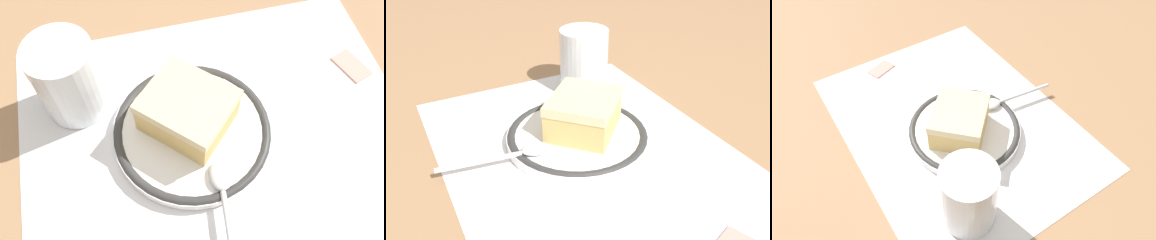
# 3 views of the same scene
# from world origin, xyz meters

# --- Properties ---
(ground_plane) EXTENTS (2.40, 2.40, 0.00)m
(ground_plane) POSITION_xyz_m (0.00, 0.00, 0.00)
(ground_plane) COLOR #9E7551
(placemat) EXTENTS (0.47, 0.36, 0.00)m
(placemat) POSITION_xyz_m (0.00, 0.00, 0.00)
(placemat) COLOR white
(placemat) RESTS_ON ground_plane
(plate) EXTENTS (0.19, 0.19, 0.02)m
(plate) POSITION_xyz_m (0.03, -0.00, 0.01)
(plate) COLOR white
(plate) RESTS_ON placemat
(cake_slice) EXTENTS (0.13, 0.13, 0.05)m
(cake_slice) POSITION_xyz_m (0.03, -0.01, 0.04)
(cake_slice) COLOR #DBB76B
(cake_slice) RESTS_ON plate
(spoon) EXTENTS (0.03, 0.14, 0.01)m
(spoon) POSITION_xyz_m (0.02, 0.09, 0.02)
(spoon) COLOR silver
(spoon) RESTS_ON plate
(cup) EXTENTS (0.08, 0.08, 0.10)m
(cup) POSITION_xyz_m (0.16, -0.08, 0.05)
(cup) COLOR silver
(cup) RESTS_ON placemat
(sugar_packet) EXTENTS (0.05, 0.06, 0.01)m
(sugar_packet) POSITION_xyz_m (-0.20, -0.05, 0.00)
(sugar_packet) COLOR #E5998C
(sugar_packet) RESTS_ON placemat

